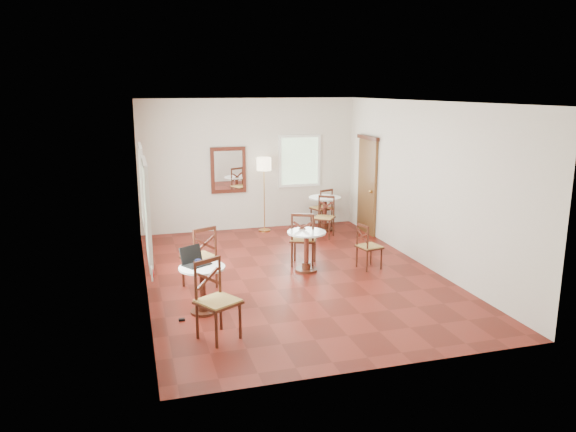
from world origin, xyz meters
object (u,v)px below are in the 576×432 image
object	(u,v)px
cafe_table_near	(203,284)
navy_mug	(199,263)
floor_lamp	(264,169)
chair_near_b	(217,300)
cafe_table_back	(325,210)
laptop	(194,260)
chair_mid_a	(303,239)
chair_back_a	(322,208)
chair_near_a	(200,257)
cafe_table_mid	(306,247)
chair_back_b	(324,217)
power_adapter	(182,320)
chair_mid_b	(368,246)
water_glass	(195,263)
mouse	(204,262)

from	to	relation	value
cafe_table_near	navy_mug	xyz separation A→B (m)	(-0.04, 0.06, 0.32)
floor_lamp	navy_mug	world-z (taller)	floor_lamp
cafe_table_near	chair_near_b	xyz separation A→B (m)	(0.07, -0.89, 0.09)
cafe_table_back	laptop	distance (m)	5.25
chair_mid_a	chair_back_a	xyz separation A→B (m)	(1.31, 2.66, -0.05)
chair_near_a	chair_mid_a	bearing A→B (deg)	174.95
cafe_table_near	cafe_table_mid	size ratio (longest dim) A/B	0.97
cafe_table_back	chair_back_b	world-z (taller)	chair_back_b
floor_lamp	power_adapter	size ratio (longest dim) A/B	19.77
cafe_table_back	chair_back_a	size ratio (longest dim) A/B	0.85
chair_mid_a	chair_back_a	distance (m)	2.97
floor_lamp	chair_mid_b	bearing A→B (deg)	-69.93
laptop	navy_mug	world-z (taller)	laptop
chair_mid_a	water_glass	world-z (taller)	chair_mid_a
laptop	chair_near_b	bearing A→B (deg)	-111.95
chair_back_b	navy_mug	size ratio (longest dim) A/B	7.38
chair_near_a	navy_mug	bearing A→B (deg)	58.30
cafe_table_mid	chair_back_b	xyz separation A→B (m)	(1.10, 2.12, -0.00)
chair_mid_b	chair_back_a	size ratio (longest dim) A/B	0.91
navy_mug	water_glass	xyz separation A→B (m)	(-0.05, -0.00, -0.00)
cafe_table_near	power_adapter	world-z (taller)	cafe_table_near
laptop	mouse	xyz separation A→B (m)	(0.15, 0.02, -0.05)
cafe_table_back	chair_near_a	xyz separation A→B (m)	(-3.25, -3.02, 0.04)
cafe_table_mid	navy_mug	xyz separation A→B (m)	(-2.08, -1.34, 0.30)
chair_near_a	power_adapter	world-z (taller)	chair_near_a
chair_near_b	floor_lamp	world-z (taller)	floor_lamp
water_glass	power_adapter	distance (m)	0.82
cafe_table_near	chair_near_b	world-z (taller)	chair_near_b
cafe_table_back	chair_mid_b	world-z (taller)	chair_mid_b
cafe_table_mid	mouse	distance (m)	2.35
chair_back_a	laptop	size ratio (longest dim) A/B	1.97
cafe_table_near	water_glass	bearing A→B (deg)	147.86
floor_lamp	cafe_table_mid	bearing A→B (deg)	-89.22
laptop	mouse	bearing A→B (deg)	-21.47
cafe_table_mid	power_adapter	xyz separation A→B (m)	(-2.38, -1.61, -0.44)
floor_lamp	water_glass	xyz separation A→B (m)	(-2.08, -4.35, -0.69)
laptop	mouse	world-z (taller)	laptop
chair_near_b	water_glass	size ratio (longest dim) A/B	11.57
water_glass	chair_mid_a	bearing A→B (deg)	37.80
cafe_table_mid	floor_lamp	bearing A→B (deg)	90.78
chair_back_b	water_glass	xyz separation A→B (m)	(-3.23, -3.47, 0.30)
chair_mid_a	laptop	distance (m)	2.72
water_glass	power_adapter	size ratio (longest dim) A/B	1.06
mouse	water_glass	world-z (taller)	water_glass
chair_near_a	chair_near_b	size ratio (longest dim) A/B	1.00
chair_back_a	laptop	distance (m)	5.52
mouse	chair_mid_a	bearing A→B (deg)	21.56
chair_mid_a	water_glass	distance (m)	2.77
chair_back_a	water_glass	bearing A→B (deg)	30.73
chair_near_b	chair_back_b	size ratio (longest dim) A/B	1.16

